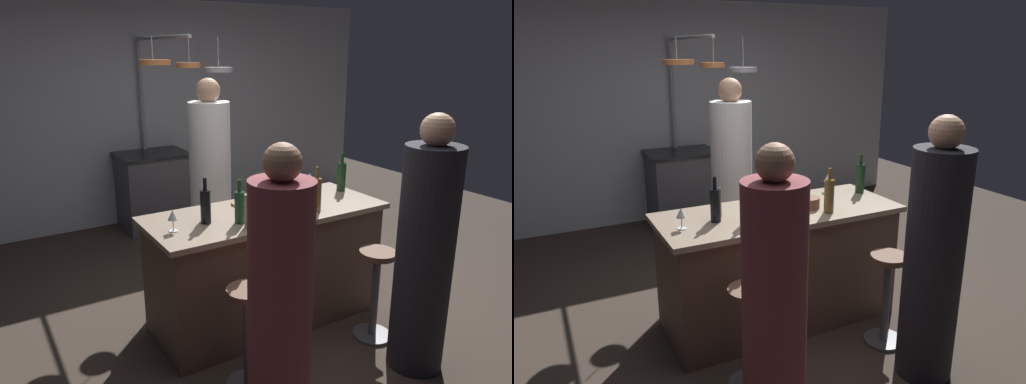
% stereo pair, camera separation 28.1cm
% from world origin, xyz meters
% --- Properties ---
extents(ground_plane, '(9.00, 9.00, 0.00)m').
position_xyz_m(ground_plane, '(0.00, 0.00, 0.00)').
color(ground_plane, '#382D26').
extents(back_wall, '(6.40, 0.16, 2.60)m').
position_xyz_m(back_wall, '(0.00, 2.85, 1.30)').
color(back_wall, '#B2B7BC').
rests_on(back_wall, ground_plane).
extents(kitchen_island, '(1.80, 0.72, 0.90)m').
position_xyz_m(kitchen_island, '(0.00, 0.00, 0.45)').
color(kitchen_island, brown).
rests_on(kitchen_island, ground_plane).
extents(stove_range, '(0.80, 0.64, 0.89)m').
position_xyz_m(stove_range, '(0.00, 2.45, 0.45)').
color(stove_range, '#47474C').
rests_on(stove_range, ground_plane).
extents(chef, '(0.38, 0.38, 1.80)m').
position_xyz_m(chef, '(0.07, 1.07, 0.83)').
color(chef, white).
rests_on(chef, ground_plane).
extents(bar_stool_right, '(0.28, 0.28, 0.68)m').
position_xyz_m(bar_stool_right, '(0.53, -0.62, 0.38)').
color(bar_stool_right, '#4C4C51').
rests_on(bar_stool_right, ground_plane).
extents(guest_right, '(0.36, 0.36, 1.69)m').
position_xyz_m(guest_right, '(0.55, -1.00, 0.78)').
color(guest_right, black).
rests_on(guest_right, ground_plane).
extents(bar_stool_left, '(0.28, 0.28, 0.68)m').
position_xyz_m(bar_stool_left, '(-0.53, -0.62, 0.38)').
color(bar_stool_left, '#4C4C51').
rests_on(bar_stool_left, ground_plane).
extents(guest_left, '(0.34, 0.34, 1.62)m').
position_xyz_m(guest_left, '(-0.55, -0.99, 0.75)').
color(guest_left, brown).
rests_on(guest_left, ground_plane).
extents(overhead_pot_rack, '(0.92, 1.50, 2.17)m').
position_xyz_m(overhead_pot_rack, '(0.01, 1.83, 1.70)').
color(overhead_pot_rack, gray).
rests_on(overhead_pot_rack, ground_plane).
extents(cutting_board, '(0.32, 0.22, 0.02)m').
position_xyz_m(cutting_board, '(-0.01, 0.13, 0.91)').
color(cutting_board, '#997047').
rests_on(cutting_board, kitchen_island).
extents(pepper_mill, '(0.05, 0.05, 0.21)m').
position_xyz_m(pepper_mill, '(-0.45, 0.06, 1.01)').
color(pepper_mill, '#382319').
rests_on(pepper_mill, kitchen_island).
extents(wine_bottle_white, '(0.07, 0.07, 0.31)m').
position_xyz_m(wine_bottle_white, '(-0.29, -0.25, 1.02)').
color(wine_bottle_white, gray).
rests_on(wine_bottle_white, kitchen_island).
extents(wine_bottle_green, '(0.07, 0.07, 0.30)m').
position_xyz_m(wine_bottle_green, '(-0.30, -0.14, 1.02)').
color(wine_bottle_green, '#193D23').
rests_on(wine_bottle_green, kitchen_island).
extents(wine_bottle_red, '(0.07, 0.07, 0.32)m').
position_xyz_m(wine_bottle_red, '(0.81, 0.11, 1.03)').
color(wine_bottle_red, '#143319').
rests_on(wine_bottle_red, kitchen_island).
extents(wine_bottle_dark, '(0.07, 0.07, 0.32)m').
position_xyz_m(wine_bottle_dark, '(-0.50, -0.02, 1.02)').
color(wine_bottle_dark, black).
rests_on(wine_bottle_dark, kitchen_island).
extents(wine_bottle_amber, '(0.07, 0.07, 0.33)m').
position_xyz_m(wine_bottle_amber, '(0.29, -0.21, 1.03)').
color(wine_bottle_amber, brown).
rests_on(wine_bottle_amber, kitchen_island).
extents(wine_glass_near_left_guest, '(0.07, 0.07, 0.15)m').
position_xyz_m(wine_glass_near_left_guest, '(-0.75, -0.05, 1.01)').
color(wine_glass_near_left_guest, silver).
rests_on(wine_glass_near_left_guest, kitchen_island).
extents(wine_glass_near_right_guest, '(0.07, 0.07, 0.15)m').
position_xyz_m(wine_glass_near_right_guest, '(0.60, 0.26, 1.01)').
color(wine_glass_near_right_guest, silver).
rests_on(wine_glass_near_right_guest, kitchen_island).
extents(mixing_bowl_wooden, '(0.17, 0.17, 0.08)m').
position_xyz_m(mixing_bowl_wooden, '(0.22, -0.04, 0.94)').
color(mixing_bowl_wooden, brown).
rests_on(mixing_bowl_wooden, kitchen_island).
extents(mixing_bowl_ceramic, '(0.17, 0.17, 0.07)m').
position_xyz_m(mixing_bowl_ceramic, '(-0.02, -0.20, 0.93)').
color(mixing_bowl_ceramic, silver).
rests_on(mixing_bowl_ceramic, kitchen_island).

